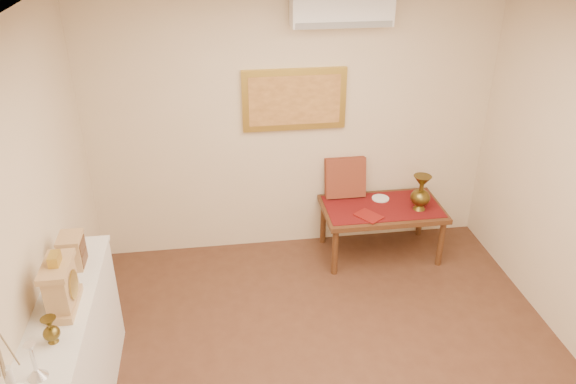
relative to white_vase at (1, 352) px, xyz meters
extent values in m
plane|color=silver|center=(1.82, 0.77, 1.23)|extent=(4.50, 4.50, 0.00)
cube|color=beige|center=(1.82, 3.02, -0.12)|extent=(4.00, 0.02, 2.70)
cube|color=beige|center=(-0.18, 0.77, -0.12)|extent=(0.02, 4.50, 2.70)
cube|color=maroon|center=(2.67, 2.65, -0.92)|extent=(1.14, 0.59, 0.01)
cylinder|color=white|center=(2.69, 2.80, -0.91)|extent=(0.18, 0.18, 0.01)
cube|color=maroon|center=(2.47, 2.47, -0.91)|extent=(0.29, 0.31, 0.01)
cube|color=#5D1218|center=(2.34, 2.93, -0.71)|extent=(0.41, 0.18, 0.43)
cube|color=white|center=(-0.01, 0.77, -1.00)|extent=(0.35, 2.00, 0.95)
cube|color=white|center=(-0.01, 0.77, -0.51)|extent=(0.37, 2.02, 0.03)
cube|color=tan|center=(0.02, 0.92, -0.47)|extent=(0.16, 0.36, 0.05)
cube|color=tan|center=(0.02, 0.92, -0.32)|extent=(0.14, 0.30, 0.25)
cylinder|color=beige|center=(0.09, 0.92, -0.32)|extent=(0.01, 0.17, 0.17)
cylinder|color=gold|center=(0.10, 0.92, -0.32)|extent=(0.01, 0.19, 0.19)
cube|color=tan|center=(0.02, 0.92, -0.17)|extent=(0.17, 0.34, 0.04)
cube|color=gold|center=(0.02, 0.92, -0.12)|extent=(0.06, 0.11, 0.07)
cube|color=tan|center=(-0.01, 1.39, -0.38)|extent=(0.15, 0.20, 0.22)
cube|color=#542F19|center=(0.06, 1.39, -0.43)|extent=(0.01, 0.17, 0.09)
cube|color=#542F19|center=(0.06, 1.39, -0.33)|extent=(0.01, 0.17, 0.09)
cube|color=tan|center=(-0.01, 1.39, -0.26)|extent=(0.16, 0.21, 0.02)
cube|color=#542F19|center=(2.67, 2.65, -0.95)|extent=(1.20, 0.70, 0.05)
cylinder|color=#542F19|center=(2.13, 2.36, -1.22)|extent=(0.06, 0.06, 0.50)
cylinder|color=#542F19|center=(3.21, 2.36, -1.22)|extent=(0.06, 0.06, 0.50)
cylinder|color=#542F19|center=(2.13, 2.94, -1.22)|extent=(0.06, 0.06, 0.50)
cylinder|color=#542F19|center=(3.21, 2.94, -1.22)|extent=(0.06, 0.06, 0.50)
cube|color=gold|center=(1.82, 2.99, 0.13)|extent=(1.00, 0.05, 0.60)
cube|color=#CD8F47|center=(1.82, 2.96, 0.13)|extent=(0.88, 0.01, 0.48)
cube|color=white|center=(2.22, 2.89, 0.98)|extent=(0.90, 0.24, 0.30)
cube|color=gray|center=(2.22, 2.77, 0.86)|extent=(0.86, 0.02, 0.05)
camera|label=1|loc=(1.03, -2.09, 1.84)|focal=35.00mm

